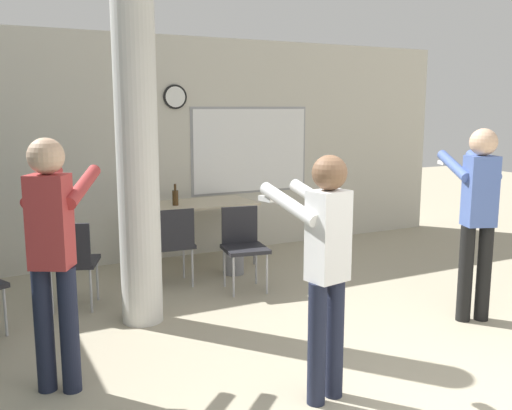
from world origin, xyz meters
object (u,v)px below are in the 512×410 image
(person_playing_side, at_px, (477,209))
(bottle_on_table, at_px, (175,197))
(person_playing_front, at_px, (325,259))
(chair_near_pillar, at_px, (72,258))
(folding_table, at_px, (196,208))
(chair_table_left, at_px, (173,241))
(person_watching_back, at_px, (53,245))
(chair_table_front, at_px, (243,242))

(person_playing_side, bearing_deg, bottle_on_table, 123.57)
(bottle_on_table, xyz_separation_m, person_playing_front, (-0.16, -3.40, 0.09))
(bottle_on_table, height_order, chair_near_pillar, bottle_on_table)
(folding_table, relative_size, chair_table_left, 1.62)
(person_watching_back, bearing_deg, folding_table, 51.88)
(chair_near_pillar, distance_m, person_watching_back, 1.69)
(chair_table_front, height_order, chair_table_left, same)
(chair_table_front, bearing_deg, person_watching_back, -145.59)
(chair_table_left, relative_size, person_playing_side, 0.50)
(chair_table_left, bearing_deg, chair_near_pillar, -166.83)
(chair_table_front, distance_m, person_playing_front, 2.46)
(bottle_on_table, height_order, chair_table_front, bottle_on_table)
(folding_table, height_order, chair_table_left, chair_table_left)
(folding_table, relative_size, chair_table_front, 1.62)
(chair_near_pillar, xyz_separation_m, chair_table_left, (1.09, 0.25, 0.00))
(person_watching_back, distance_m, person_playing_front, 1.79)
(person_playing_front, distance_m, person_playing_side, 2.11)
(person_watching_back, height_order, person_playing_side, person_playing_side)
(chair_near_pillar, bearing_deg, person_playing_front, -64.74)
(chair_table_left, xyz_separation_m, person_watching_back, (-1.44, -1.83, 0.51))
(bottle_on_table, relative_size, chair_table_left, 0.29)
(chair_near_pillar, distance_m, person_playing_front, 2.80)
(person_playing_front, height_order, person_playing_side, person_playing_side)
(folding_table, distance_m, person_playing_side, 3.28)
(bottle_on_table, bearing_deg, person_watching_back, -124.53)
(chair_table_front, relative_size, person_playing_side, 0.50)
(chair_table_front, bearing_deg, person_playing_front, -103.21)
(bottle_on_table, distance_m, person_watching_back, 3.00)
(bottle_on_table, relative_size, person_watching_back, 0.15)
(bottle_on_table, distance_m, chair_table_front, 1.17)
(person_watching_back, bearing_deg, chair_near_pillar, 77.34)
(chair_table_front, height_order, person_watching_back, person_watching_back)
(person_playing_side, bearing_deg, folding_table, 118.87)
(bottle_on_table, relative_size, person_playing_side, 0.15)
(person_playing_front, bearing_deg, person_playing_side, 16.35)
(folding_table, height_order, person_playing_side, person_playing_side)
(person_watching_back, distance_m, person_playing_side, 3.57)
(chair_table_front, xyz_separation_m, person_playing_front, (-0.55, -2.36, 0.45))
(person_watching_back, bearing_deg, bottle_on_table, 55.47)
(folding_table, xyz_separation_m, person_playing_front, (-0.45, -3.45, 0.24))
(chair_near_pillar, distance_m, chair_table_front, 1.74)
(chair_table_left, xyz_separation_m, person_playing_front, (0.09, -2.76, 0.45))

